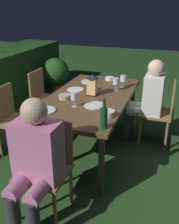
# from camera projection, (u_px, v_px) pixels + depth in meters

# --- Properties ---
(ground_plane) EXTENTS (16.00, 16.00, 0.00)m
(ground_plane) POSITION_uv_depth(u_px,v_px,m) (90.00, 146.00, 3.46)
(ground_plane) COLOR #26471E
(dining_table) EXTENTS (1.83, 0.96, 0.73)m
(dining_table) POSITION_uv_depth(u_px,v_px,m) (90.00, 100.00, 3.19)
(dining_table) COLOR brown
(dining_table) RESTS_ON ground
(chair_head_near) EXTENTS (0.40, 0.42, 0.87)m
(chair_head_near) POSITION_uv_depth(u_px,v_px,m) (47.00, 164.00, 2.26)
(chair_head_near) COLOR #937047
(chair_head_near) RESTS_ON ground
(person_in_pink) EXTENTS (0.48, 0.38, 1.15)m
(person_in_pink) POSITION_uv_depth(u_px,v_px,m) (34.00, 161.00, 2.03)
(person_in_pink) COLOR #C675A3
(person_in_pink) RESTS_ON ground
(chair_side_right_b) EXTENTS (0.42, 0.40, 0.87)m
(chair_side_right_b) POSITION_uv_depth(u_px,v_px,m) (44.00, 96.00, 3.88)
(chair_side_right_b) COLOR #937047
(chair_side_right_b) RESTS_ON ground
(chair_side_left_b) EXTENTS (0.42, 0.40, 0.87)m
(chair_side_left_b) POSITION_uv_depth(u_px,v_px,m) (162.00, 110.00, 3.36)
(chair_side_left_b) COLOR #937047
(chair_side_left_b) RESTS_ON ground
(person_in_cream) EXTENTS (0.38, 0.47, 1.15)m
(person_in_cream) POSITION_uv_depth(u_px,v_px,m) (148.00, 98.00, 3.36)
(person_in_cream) COLOR white
(person_in_cream) RESTS_ON ground
(chair_side_right_a) EXTENTS (0.42, 0.40, 0.87)m
(chair_side_right_a) POSITION_uv_depth(u_px,v_px,m) (13.00, 117.00, 3.17)
(chair_side_right_a) COLOR #937047
(chair_side_right_a) RESTS_ON ground
(lantern_centerpiece) EXTENTS (0.15, 0.15, 0.27)m
(lantern_centerpiece) POSITION_uv_depth(u_px,v_px,m) (92.00, 84.00, 3.15)
(lantern_centerpiece) COLOR black
(lantern_centerpiece) RESTS_ON dining_table
(green_bottle_on_table) EXTENTS (0.07, 0.07, 0.29)m
(green_bottle_on_table) POSITION_uv_depth(u_px,v_px,m) (104.00, 118.00, 2.32)
(green_bottle_on_table) COLOR #144723
(green_bottle_on_table) RESTS_ON dining_table
(wine_glass_a) EXTENTS (0.08, 0.08, 0.17)m
(wine_glass_a) POSITION_uv_depth(u_px,v_px,m) (116.00, 82.00, 3.32)
(wine_glass_a) COLOR silver
(wine_glass_a) RESTS_ON dining_table
(wine_glass_b) EXTENTS (0.08, 0.08, 0.17)m
(wine_glass_b) POSITION_uv_depth(u_px,v_px,m) (123.00, 79.00, 3.44)
(wine_glass_b) COLOR silver
(wine_glass_b) RESTS_ON dining_table
(wine_glass_c) EXTENTS (0.08, 0.08, 0.17)m
(wine_glass_c) POSITION_uv_depth(u_px,v_px,m) (74.00, 97.00, 2.80)
(wine_glass_c) COLOR silver
(wine_glass_c) RESTS_ON dining_table
(plate_a) EXTENTS (0.22, 0.22, 0.01)m
(plate_a) POSITION_uv_depth(u_px,v_px,m) (76.00, 90.00, 3.38)
(plate_a) COLOR white
(plate_a) RESTS_ON dining_table
(plate_b) EXTENTS (0.22, 0.22, 0.01)m
(plate_b) POSITION_uv_depth(u_px,v_px,m) (89.00, 82.00, 3.72)
(plate_b) COLOR white
(plate_b) RESTS_ON dining_table
(plate_c) EXTENTS (0.24, 0.24, 0.01)m
(plate_c) POSITION_uv_depth(u_px,v_px,m) (95.00, 105.00, 2.87)
(plate_c) COLOR silver
(plate_c) RESTS_ON dining_table
(plate_d) EXTENTS (0.25, 0.25, 0.01)m
(plate_d) POSITION_uv_depth(u_px,v_px,m) (44.00, 110.00, 2.73)
(plate_d) COLOR white
(plate_d) RESTS_ON dining_table
(bowl_olives) EXTENTS (0.15, 0.15, 0.06)m
(bowl_olives) POSITION_uv_depth(u_px,v_px,m) (107.00, 113.00, 2.61)
(bowl_olives) COLOR silver
(bowl_olives) RESTS_ON dining_table
(bowl_bread) EXTENTS (0.13, 0.13, 0.04)m
(bowl_bread) POSITION_uv_depth(u_px,v_px,m) (94.00, 88.00, 3.40)
(bowl_bread) COLOR #BCAD8E
(bowl_bread) RESTS_ON dining_table
(bowl_salad) EXTENTS (0.15, 0.15, 0.05)m
(bowl_salad) POSITION_uv_depth(u_px,v_px,m) (65.00, 96.00, 3.08)
(bowl_salad) COLOR #BCAD8E
(bowl_salad) RESTS_ON dining_table
(bowl_dip) EXTENTS (0.13, 0.13, 0.05)m
(bowl_dip) POSITION_uv_depth(u_px,v_px,m) (110.00, 78.00, 3.81)
(bowl_dip) COLOR silver
(bowl_dip) RESTS_ON dining_table
(side_table) EXTENTS (0.52, 0.52, 0.69)m
(side_table) POSITION_uv_depth(u_px,v_px,m) (5.00, 80.00, 4.76)
(side_table) COLOR #937047
(side_table) RESTS_ON ground
(ice_bucket) EXTENTS (0.26, 0.26, 0.34)m
(ice_bucket) POSITION_uv_depth(u_px,v_px,m) (2.00, 62.00, 4.63)
(ice_bucket) COLOR #B2B7BF
(ice_bucket) RESTS_ON side_table
(potted_plant_by_hedge) EXTENTS (0.56, 0.56, 0.76)m
(potted_plant_by_hedge) POSITION_uv_depth(u_px,v_px,m) (56.00, 73.00, 5.22)
(potted_plant_by_hedge) COLOR brown
(potted_plant_by_hedge) RESTS_ON ground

